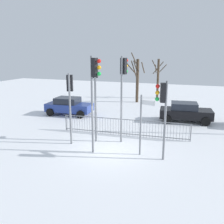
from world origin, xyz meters
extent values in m
plane|color=white|center=(0.00, 0.00, 0.00)|extent=(60.00, 60.00, 0.00)
cylinder|color=slate|center=(0.16, 1.48, 2.47)|extent=(0.11, 0.11, 4.94)
cube|color=black|center=(0.22, 1.64, 4.39)|extent=(0.38, 0.31, 0.90)
sphere|color=red|center=(0.30, 1.88, 4.69)|extent=(0.20, 0.20, 0.20)
sphere|color=orange|center=(0.30, 1.88, 4.39)|extent=(0.20, 0.20, 0.20)
sphere|color=green|center=(0.30, 1.88, 4.09)|extent=(0.20, 0.20, 0.20)
cylinder|color=slate|center=(-0.75, -0.51, 2.48)|extent=(0.11, 0.11, 4.97)
cube|color=black|center=(-0.59, -0.52, 4.42)|extent=(0.24, 0.34, 0.90)
sphere|color=red|center=(-0.34, -0.54, 4.72)|extent=(0.20, 0.20, 0.20)
sphere|color=orange|center=(-0.34, -0.54, 4.42)|extent=(0.20, 0.20, 0.20)
sphere|color=green|center=(-0.34, -0.54, 4.12)|extent=(0.20, 0.20, 0.20)
cylinder|color=slate|center=(2.86, -0.18, 1.93)|extent=(0.11, 0.11, 3.86)
cube|color=black|center=(2.70, -0.23, 3.31)|extent=(0.30, 0.37, 0.90)
sphere|color=red|center=(2.46, -0.30, 3.61)|extent=(0.20, 0.20, 0.20)
sphere|color=orange|center=(2.46, -0.30, 3.31)|extent=(0.20, 0.20, 0.20)
sphere|color=green|center=(2.46, -0.30, 3.01)|extent=(0.20, 0.20, 0.20)
cylinder|color=slate|center=(-1.27, 1.07, 2.37)|extent=(0.11, 0.11, 4.73)
cube|color=black|center=(-1.35, 1.22, 4.18)|extent=(0.39, 0.35, 0.90)
sphere|color=red|center=(-1.46, 1.44, 4.48)|extent=(0.20, 0.20, 0.20)
sphere|color=orange|center=(-1.46, 1.44, 4.18)|extent=(0.20, 0.20, 0.20)
sphere|color=green|center=(-1.46, 1.44, 3.88)|extent=(0.20, 0.20, 0.20)
cylinder|color=slate|center=(-2.43, 0.21, 2.02)|extent=(0.11, 0.11, 4.03)
cube|color=black|center=(-2.48, 0.37, 3.48)|extent=(0.37, 0.30, 0.90)
sphere|color=red|center=(-2.55, 0.61, 3.78)|extent=(0.20, 0.20, 0.20)
sphere|color=orange|center=(-2.55, 0.61, 3.48)|extent=(0.20, 0.20, 0.20)
sphere|color=green|center=(-2.55, 0.61, 3.18)|extent=(0.20, 0.20, 0.20)
cylinder|color=slate|center=(1.64, 0.03, 1.56)|extent=(0.09, 0.09, 3.12)
cube|color=white|center=(2.01, -0.10, 2.77)|extent=(0.67, 0.26, 0.22)
cube|color=slate|center=(-0.01, 2.64, 1.05)|extent=(8.02, 0.54, 0.04)
cube|color=slate|center=(-0.01, 2.64, 0.12)|extent=(8.02, 0.54, 0.04)
cylinder|color=slate|center=(-3.93, 2.39, 0.53)|extent=(0.02, 0.02, 1.05)
cylinder|color=slate|center=(-3.75, 2.40, 0.53)|extent=(0.02, 0.02, 1.05)
cylinder|color=slate|center=(-3.57, 2.42, 0.53)|extent=(0.02, 0.02, 1.05)
cylinder|color=slate|center=(-3.39, 2.43, 0.53)|extent=(0.02, 0.02, 1.05)
cylinder|color=slate|center=(-3.21, 2.44, 0.53)|extent=(0.02, 0.02, 1.05)
cylinder|color=slate|center=(-3.04, 2.45, 0.53)|extent=(0.02, 0.02, 1.05)
cylinder|color=slate|center=(-2.86, 2.46, 0.53)|extent=(0.02, 0.02, 1.05)
cylinder|color=slate|center=(-2.68, 2.47, 0.53)|extent=(0.02, 0.02, 1.05)
cylinder|color=slate|center=(-2.50, 2.48, 0.53)|extent=(0.02, 0.02, 1.05)
cylinder|color=slate|center=(-2.32, 2.49, 0.53)|extent=(0.02, 0.02, 1.05)
cylinder|color=slate|center=(-2.15, 2.50, 0.53)|extent=(0.02, 0.02, 1.05)
cylinder|color=slate|center=(-1.97, 2.52, 0.53)|extent=(0.02, 0.02, 1.05)
cylinder|color=slate|center=(-1.79, 2.53, 0.53)|extent=(0.02, 0.02, 1.05)
cylinder|color=slate|center=(-1.61, 2.54, 0.53)|extent=(0.02, 0.02, 1.05)
cylinder|color=slate|center=(-1.43, 2.55, 0.53)|extent=(0.02, 0.02, 1.05)
cylinder|color=slate|center=(-1.25, 2.56, 0.53)|extent=(0.02, 0.02, 1.05)
cylinder|color=slate|center=(-1.08, 2.57, 0.53)|extent=(0.02, 0.02, 1.05)
cylinder|color=slate|center=(-0.90, 2.58, 0.53)|extent=(0.02, 0.02, 1.05)
cylinder|color=slate|center=(-0.72, 2.59, 0.53)|extent=(0.02, 0.02, 1.05)
cylinder|color=slate|center=(-0.54, 2.60, 0.53)|extent=(0.02, 0.02, 1.05)
cylinder|color=slate|center=(-0.36, 2.62, 0.53)|extent=(0.02, 0.02, 1.05)
cylinder|color=slate|center=(-0.19, 2.63, 0.53)|extent=(0.02, 0.02, 1.05)
cylinder|color=slate|center=(-0.01, 2.64, 0.53)|extent=(0.02, 0.02, 1.05)
cylinder|color=slate|center=(0.17, 2.65, 0.53)|extent=(0.02, 0.02, 1.05)
cylinder|color=slate|center=(0.35, 2.66, 0.53)|extent=(0.02, 0.02, 1.05)
cylinder|color=slate|center=(0.53, 2.67, 0.53)|extent=(0.02, 0.02, 1.05)
cylinder|color=slate|center=(0.70, 2.68, 0.53)|extent=(0.02, 0.02, 1.05)
cylinder|color=slate|center=(0.88, 2.69, 0.53)|extent=(0.02, 0.02, 1.05)
cylinder|color=slate|center=(1.06, 2.71, 0.53)|extent=(0.02, 0.02, 1.05)
cylinder|color=slate|center=(1.24, 2.72, 0.53)|extent=(0.02, 0.02, 1.05)
cylinder|color=slate|center=(1.42, 2.73, 0.53)|extent=(0.02, 0.02, 1.05)
cylinder|color=slate|center=(1.60, 2.74, 0.53)|extent=(0.02, 0.02, 1.05)
cylinder|color=slate|center=(1.77, 2.75, 0.53)|extent=(0.02, 0.02, 1.05)
cylinder|color=slate|center=(1.95, 2.76, 0.53)|extent=(0.02, 0.02, 1.05)
cylinder|color=slate|center=(2.13, 2.77, 0.53)|extent=(0.02, 0.02, 1.05)
cylinder|color=slate|center=(2.31, 2.78, 0.53)|extent=(0.02, 0.02, 1.05)
cylinder|color=slate|center=(2.49, 2.79, 0.53)|extent=(0.02, 0.02, 1.05)
cylinder|color=slate|center=(2.66, 2.81, 0.53)|extent=(0.02, 0.02, 1.05)
cylinder|color=slate|center=(2.84, 2.82, 0.53)|extent=(0.02, 0.02, 1.05)
cylinder|color=slate|center=(3.02, 2.83, 0.53)|extent=(0.02, 0.02, 1.05)
cylinder|color=slate|center=(3.20, 2.84, 0.53)|extent=(0.02, 0.02, 1.05)
cylinder|color=slate|center=(3.38, 2.85, 0.53)|extent=(0.02, 0.02, 1.05)
cylinder|color=slate|center=(3.55, 2.86, 0.53)|extent=(0.02, 0.02, 1.05)
cylinder|color=slate|center=(3.73, 2.87, 0.53)|extent=(0.02, 0.02, 1.05)
cylinder|color=slate|center=(3.91, 2.88, 0.53)|extent=(0.02, 0.02, 1.05)
cylinder|color=slate|center=(-4.02, 2.39, 0.53)|extent=(0.06, 0.06, 1.05)
cylinder|color=slate|center=(4.00, 2.89, 0.53)|extent=(0.06, 0.06, 1.05)
cube|color=navy|center=(-5.90, 6.22, 0.65)|extent=(3.91, 1.97, 0.65)
cube|color=#1E232D|center=(-6.05, 6.21, 1.20)|extent=(2.00, 1.63, 0.55)
cylinder|color=black|center=(-4.62, 7.17, 0.32)|extent=(0.65, 0.27, 0.64)
cylinder|color=black|center=(-4.49, 5.48, 0.32)|extent=(0.65, 0.27, 0.64)
cylinder|color=black|center=(-7.31, 6.97, 0.32)|extent=(0.65, 0.27, 0.64)
cylinder|color=black|center=(-7.19, 5.28, 0.32)|extent=(0.65, 0.27, 0.64)
cube|color=black|center=(3.44, 7.27, 0.65)|extent=(3.97, 2.13, 0.65)
cube|color=#1E232D|center=(3.29, 7.25, 1.20)|extent=(2.06, 1.71, 0.55)
cylinder|color=black|center=(4.68, 8.27, 0.32)|extent=(0.66, 0.29, 0.64)
cylinder|color=black|center=(4.88, 6.58, 0.32)|extent=(0.66, 0.29, 0.64)
cylinder|color=black|center=(2.00, 7.96, 0.32)|extent=(0.66, 0.29, 0.64)
cylinder|color=black|center=(2.19, 6.27, 0.32)|extent=(0.66, 0.29, 0.64)
cylinder|color=#473828|center=(-0.27, 16.56, 2.21)|extent=(0.26, 0.26, 4.43)
cylinder|color=#473828|center=(0.04, 17.10, 3.23)|extent=(1.18, 0.74, 1.21)
cylinder|color=#473828|center=(-0.55, 16.14, 3.60)|extent=(0.94, 0.69, 1.44)
cylinder|color=#473828|center=(-0.54, 16.45, 3.33)|extent=(0.31, 0.64, 0.92)
cylinder|color=#473828|center=(-0.38, 17.10, 3.41)|extent=(1.18, 0.32, 1.42)
cylinder|color=#473828|center=(-1.88, 13.44, 2.24)|extent=(0.30, 0.30, 4.47)
cylinder|color=#473828|center=(-2.17, 13.07, 3.45)|extent=(0.88, 0.71, 1.75)
cylinder|color=#473828|center=(-2.44, 12.79, 3.59)|extent=(1.40, 1.23, 1.06)
cylinder|color=#473828|center=(-1.31, 13.42, 3.61)|extent=(0.15, 1.22, 1.19)
cylinder|color=#473828|center=(-2.22, 13.09, 4.57)|extent=(0.82, 0.81, 1.13)
cylinder|color=#473828|center=(-2.11, 13.23, 3.88)|extent=(0.55, 0.58, 0.89)
camera|label=1|loc=(4.28, -11.60, 5.12)|focal=39.56mm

